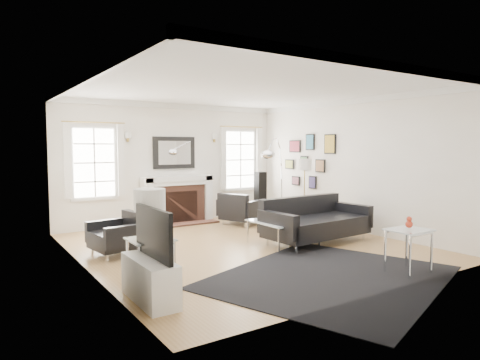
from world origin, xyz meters
TOP-DOWN VIEW (x-y plane):
  - floor at (0.00, 0.00)m, footprint 6.00×6.00m
  - back_wall at (0.00, 3.00)m, footprint 5.50×0.04m
  - front_wall at (0.00, -3.00)m, footprint 5.50×0.04m
  - left_wall at (-2.75, 0.00)m, footprint 0.04×6.00m
  - right_wall at (2.75, 0.00)m, footprint 0.04×6.00m
  - ceiling at (0.00, 0.00)m, footprint 5.50×6.00m
  - crown_molding at (0.00, 0.00)m, footprint 5.50×6.00m
  - fireplace at (0.00, 2.79)m, footprint 1.70×0.69m
  - mantel_mirror at (0.00, 2.95)m, footprint 1.05×0.07m
  - window_left at (-1.85, 2.95)m, footprint 1.24×0.15m
  - window_right at (1.85, 2.95)m, footprint 1.24×0.15m
  - gallery_wall at (2.72, 1.30)m, footprint 0.04×1.73m
  - tv_unit at (-2.44, -1.70)m, footprint 0.35×1.00m
  - area_rug at (-0.04, -2.21)m, footprint 3.93×3.61m
  - sofa at (1.29, -0.44)m, footprint 2.16×1.08m
  - armchair_left at (-2.06, 0.63)m, footprint 0.87×0.94m
  - armchair_right at (1.12, 1.82)m, footprint 1.07×1.13m
  - coffee_table at (0.65, -0.31)m, footprint 1.01×1.01m
  - side_table_left at (-2.20, -1.09)m, footprint 0.54×0.54m
  - nesting_table at (1.02, -2.65)m, footprint 0.57×0.48m
  - gourd_lamp at (-2.20, -1.09)m, footprint 0.41×0.41m
  - orange_vase at (1.02, -2.65)m, footprint 0.10×0.10m
  - arc_floor_lamp at (1.60, 1.14)m, footprint 1.46×1.35m
  - stick_floor_lamp at (2.20, 0.86)m, footprint 0.31×0.31m
  - speaker_tower at (2.00, 2.27)m, footprint 0.24×0.24m

SIDE VIEW (x-z plane):
  - floor at x=0.00m, z-range 0.00..0.00m
  - area_rug at x=-0.04m, z-range 0.00..0.01m
  - armchair_left at x=-2.06m, z-range 0.03..0.60m
  - tv_unit at x=-2.44m, z-range -0.22..0.87m
  - armchair_right at x=1.12m, z-range 0.04..0.64m
  - sofa at x=1.29m, z-range 0.03..0.72m
  - coffee_table at x=0.65m, z-range 0.19..0.64m
  - side_table_left at x=-2.20m, z-range 0.19..0.78m
  - nesting_table at x=1.02m, z-range 0.19..0.82m
  - fireplace at x=0.00m, z-range -0.01..1.10m
  - speaker_tower at x=2.00m, z-range 0.00..1.16m
  - orange_vase at x=1.02m, z-range 0.64..0.80m
  - gourd_lamp at x=-2.20m, z-range 0.65..1.30m
  - arc_floor_lamp at x=1.60m, z-range 0.08..2.15m
  - stick_floor_lamp at x=2.20m, z-range 0.56..2.08m
  - back_wall at x=0.00m, z-range 0.00..2.80m
  - front_wall at x=0.00m, z-range 0.00..2.80m
  - left_wall at x=-2.75m, z-range 0.00..2.80m
  - right_wall at x=2.75m, z-range 0.00..2.80m
  - window_left at x=-1.85m, z-range 0.65..2.27m
  - window_right at x=1.85m, z-range 0.65..2.27m
  - gallery_wall at x=2.72m, z-range 0.89..2.18m
  - mantel_mirror at x=0.00m, z-range 1.27..2.02m
  - crown_molding at x=0.00m, z-range 2.68..2.80m
  - ceiling at x=0.00m, z-range 2.79..2.81m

